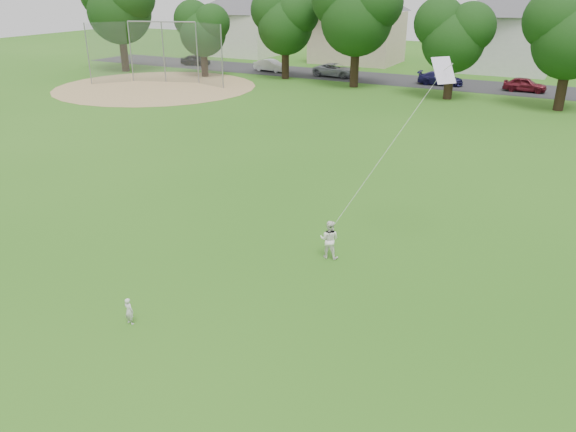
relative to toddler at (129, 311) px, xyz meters
The scene contains 10 objects.
ground 2.72m from the toddler, 52.67° to the left, with size 160.00×160.00×0.00m, color #286016.
street 44.17m from the toddler, 87.89° to the left, with size 90.00×7.00×0.01m, color #2D2D30.
dirt_infield 38.76m from the toddler, 128.96° to the left, with size 18.00×18.00×0.02m, color #9E7F51.
toddler is the anchor object (origin of this frame).
older_boy 7.15m from the toddler, 62.67° to the left, with size 0.67×0.52×1.38m, color white.
kite 9.34m from the toddler, 57.66° to the left, with size 1.88×1.57×6.37m.
baseball_backstop 40.80m from the toddler, 128.03° to the left, with size 11.82×5.21×5.44m.
tree_row 38.59m from the toddler, 83.03° to the left, with size 81.40×9.48×10.60m.
parked_cars 43.77m from the toddler, 99.78° to the left, with size 47.73×2.34×1.26m.
house_row 54.34m from the toddler, 90.48° to the left, with size 76.78×13.95×10.28m.
Camera 1 is at (8.52, -11.90, 8.91)m, focal length 35.00 mm.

